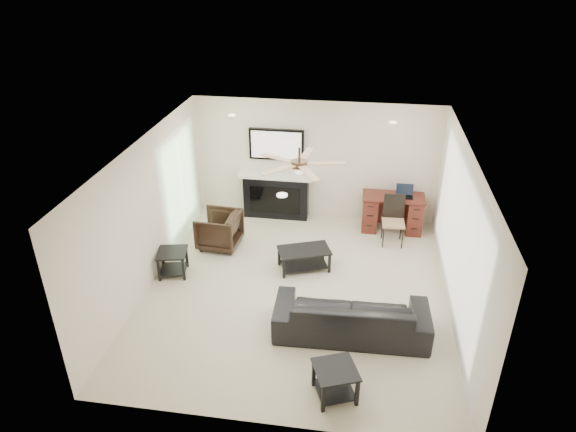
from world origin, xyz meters
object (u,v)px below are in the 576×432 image
(sofa, at_px, (351,315))
(coffee_table, at_px, (304,259))
(desk, at_px, (392,213))
(fireplace_unit, at_px, (276,175))
(armchair, at_px, (219,230))

(sofa, height_order, coffee_table, sofa)
(desk, bearing_deg, fireplace_unit, 174.89)
(coffee_table, relative_size, desk, 0.74)
(sofa, bearing_deg, desk, -103.37)
(armchair, xyz_separation_m, coffee_table, (1.70, -0.55, -0.15))
(sofa, height_order, desk, desk)
(armchair, relative_size, fireplace_unit, 0.40)
(sofa, bearing_deg, fireplace_unit, -65.44)
(sofa, distance_m, coffee_table, 1.84)
(desk, bearing_deg, armchair, -160.88)
(armchair, xyz_separation_m, fireplace_unit, (0.87, 1.35, 0.61))
(armchair, height_order, desk, desk)
(fireplace_unit, bearing_deg, coffee_table, -66.36)
(fireplace_unit, xyz_separation_m, desk, (2.41, -0.22, -0.57))
(sofa, relative_size, fireplace_unit, 1.19)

